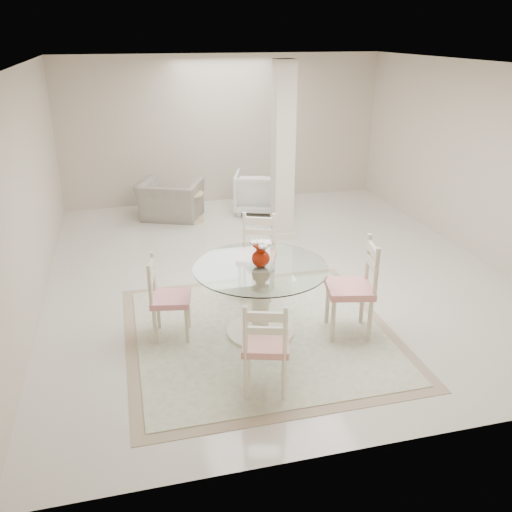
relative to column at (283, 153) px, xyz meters
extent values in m
plane|color=beige|center=(-0.50, -1.30, -1.35)|extent=(7.00, 7.00, 0.00)
cube|color=beige|center=(-0.50, 2.20, 0.00)|extent=(6.00, 0.02, 2.70)
cube|color=beige|center=(-0.50, -4.80, 0.00)|extent=(6.00, 0.02, 2.70)
cube|color=beige|center=(-3.50, -1.30, 0.00)|extent=(0.02, 7.00, 2.70)
cube|color=beige|center=(2.50, -1.30, 0.00)|extent=(0.02, 7.00, 2.70)
cube|color=white|center=(-0.50, -1.30, 1.35)|extent=(6.00, 7.00, 0.02)
cube|color=beige|center=(0.00, 0.00, 0.00)|extent=(0.30, 0.30, 2.70)
cube|color=tan|center=(-1.11, -2.90, -1.35)|extent=(2.88, 2.88, 0.01)
cube|color=beige|center=(-1.11, -2.90, -1.34)|extent=(2.64, 2.64, 0.01)
cylinder|color=#EFE0C4|center=(-1.11, -2.90, -1.32)|extent=(0.74, 0.74, 0.05)
cylinder|color=#EFE0C4|center=(-1.11, -2.90, -0.93)|extent=(0.18, 0.18, 0.76)
cylinder|color=#EFE0C4|center=(-1.11, -2.90, -0.57)|extent=(0.30, 0.30, 0.03)
cylinder|color=white|center=(-1.11, -2.90, -0.54)|extent=(1.41, 1.41, 0.01)
ellipsoid|color=#A51B05|center=(-1.11, -2.90, -0.45)|extent=(0.19, 0.19, 0.18)
cylinder|color=#A51B05|center=(-1.11, -2.90, -0.33)|extent=(0.10, 0.10, 0.05)
cylinder|color=#A51B05|center=(-1.11, -2.90, -0.30)|extent=(0.17, 0.17, 0.02)
ellipsoid|color=white|center=(-1.11, -2.90, -0.27)|extent=(0.11, 0.11, 0.05)
ellipsoid|color=white|center=(-1.05, -2.88, -0.29)|extent=(0.11, 0.11, 0.05)
ellipsoid|color=white|center=(-1.16, -2.87, -0.28)|extent=(0.11, 0.11, 0.05)
ellipsoid|color=white|center=(-1.10, -2.96, -0.29)|extent=(0.11, 0.11, 0.05)
ellipsoid|color=white|center=(-1.06, -2.94, -0.28)|extent=(0.11, 0.11, 0.05)
cylinder|color=beige|center=(-0.33, -2.86, -1.10)|extent=(0.05, 0.05, 0.50)
cylinder|color=beige|center=(-0.41, -3.25, -1.10)|extent=(0.05, 0.05, 0.50)
cylinder|color=beige|center=(0.05, -2.95, -1.10)|extent=(0.05, 0.05, 0.50)
cylinder|color=beige|center=(-0.03, -3.33, -1.10)|extent=(0.05, 0.05, 0.50)
cube|color=red|center=(-0.18, -3.10, -0.81)|extent=(0.57, 0.57, 0.08)
cube|color=beige|center=(0.03, -3.14, -0.45)|extent=(0.14, 0.43, 0.58)
cylinder|color=#ECE4C2|center=(-1.15, -2.07, -1.12)|extent=(0.04, 0.04, 0.47)
cylinder|color=#ECE4C2|center=(-0.81, -2.21, -1.12)|extent=(0.04, 0.04, 0.47)
cylinder|color=#ECE4C2|center=(-1.01, -1.73, -1.12)|extent=(0.04, 0.04, 0.47)
cylinder|color=#ECE4C2|center=(-0.67, -1.87, -1.12)|extent=(0.04, 0.04, 0.47)
cube|color=red|center=(-0.91, -1.97, -0.85)|extent=(0.58, 0.58, 0.07)
cube|color=#ECE4C2|center=(-0.84, -1.78, -0.51)|extent=(0.39, 0.19, 0.55)
cylinder|color=beige|center=(-1.91, -2.90, -1.14)|extent=(0.04, 0.04, 0.42)
cylinder|color=beige|center=(-1.84, -2.58, -1.14)|extent=(0.04, 0.04, 0.42)
cylinder|color=beige|center=(-2.23, -2.84, -1.14)|extent=(0.04, 0.04, 0.42)
cylinder|color=beige|center=(-2.17, -2.51, -1.14)|extent=(0.04, 0.04, 0.42)
cube|color=red|center=(-2.04, -2.71, -0.89)|extent=(0.47, 0.47, 0.06)
cube|color=beige|center=(-2.22, -2.67, -0.59)|extent=(0.11, 0.37, 0.50)
cylinder|color=#F0E8C5|center=(-1.09, -3.72, -1.13)|extent=(0.04, 0.04, 0.44)
cylinder|color=#F0E8C5|center=(-1.41, -3.62, -1.13)|extent=(0.04, 0.04, 0.44)
cylinder|color=#F0E8C5|center=(-1.19, -4.05, -1.13)|extent=(0.04, 0.04, 0.44)
cylinder|color=#F0E8C5|center=(-1.51, -3.95, -1.13)|extent=(0.04, 0.04, 0.44)
cube|color=#B42013|center=(-1.30, -3.83, -0.88)|extent=(0.52, 0.52, 0.07)
cube|color=#F0E8C5|center=(-1.36, -4.01, -0.56)|extent=(0.38, 0.15, 0.51)
imported|color=gray|center=(-1.63, 1.32, -1.02)|extent=(1.29, 1.22, 0.66)
imported|color=white|center=(-0.07, 1.31, -0.98)|extent=(1.00, 1.02, 0.74)
cylinder|color=#D5BF83|center=(-1.33, 1.09, -1.33)|extent=(0.46, 0.46, 0.04)
cylinder|color=#D5BF83|center=(-1.33, 1.09, -1.10)|extent=(0.07, 0.07, 0.44)
cylinder|color=#D5BF83|center=(-1.33, 1.09, -0.86)|extent=(0.48, 0.48, 0.03)
camera|label=1|loc=(-2.41, -7.87, 1.74)|focal=38.00mm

